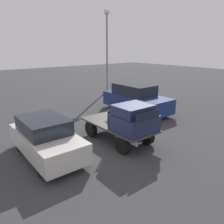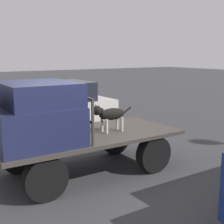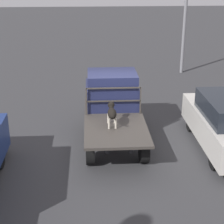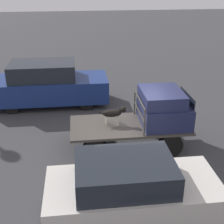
# 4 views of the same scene
# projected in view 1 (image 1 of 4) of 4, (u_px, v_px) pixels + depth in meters

# --- Properties ---
(ground_plane) EXTENTS (80.00, 80.00, 0.00)m
(ground_plane) POSITION_uv_depth(u_px,v_px,m) (118.00, 140.00, 10.83)
(ground_plane) COLOR #38383A
(flatbed_truck) EXTENTS (3.96, 1.83, 0.85)m
(flatbed_truck) POSITION_uv_depth(u_px,v_px,m) (118.00, 128.00, 10.65)
(flatbed_truck) COLOR black
(flatbed_truck) RESTS_ON ground
(truck_cab) EXTENTS (1.55, 1.71, 1.15)m
(truck_cab) POSITION_uv_depth(u_px,v_px,m) (134.00, 119.00, 9.59)
(truck_cab) COLOR #1E2347
(truck_cab) RESTS_ON flatbed_truck
(truck_headboard) EXTENTS (0.04, 1.71, 0.88)m
(truck_headboard) POSITION_uv_depth(u_px,v_px,m) (122.00, 114.00, 10.18)
(truck_headboard) COLOR #3D3833
(truck_headboard) RESTS_ON flatbed_truck
(dog) EXTENTS (1.03, 0.26, 0.64)m
(dog) POSITION_uv_depth(u_px,v_px,m) (113.00, 113.00, 10.91)
(dog) COLOR beige
(dog) RESTS_ON flatbed_truck
(parked_sedan) EXTENTS (4.09, 1.80, 1.66)m
(parked_sedan) POSITION_uv_depth(u_px,v_px,m) (46.00, 138.00, 8.97)
(parked_sedan) COLOR black
(parked_sedan) RESTS_ON ground
(parked_pickup_far) EXTENTS (5.10, 2.01, 1.94)m
(parked_pickup_far) POSITION_uv_depth(u_px,v_px,m) (136.00, 99.00, 15.24)
(parked_pickup_far) COLOR black
(parked_pickup_far) RESTS_ON ground
(light_pole_far) EXTENTS (0.57, 0.57, 7.91)m
(light_pole_far) POSITION_uv_depth(u_px,v_px,m) (107.00, 34.00, 21.22)
(light_pole_far) COLOR gray
(light_pole_far) RESTS_ON ground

